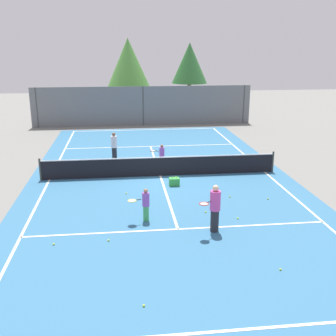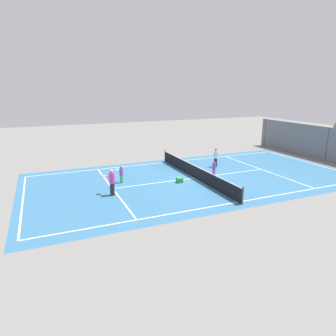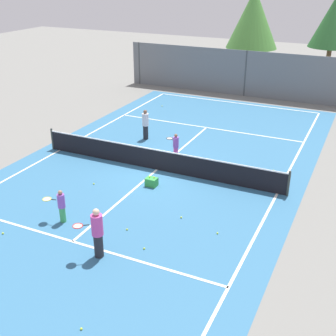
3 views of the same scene
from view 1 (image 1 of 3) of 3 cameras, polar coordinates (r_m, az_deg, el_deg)
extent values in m
plane|color=slate|center=(20.93, -1.08, -1.10)|extent=(80.00, 80.00, 0.00)
cube|color=teal|center=(20.93, -1.08, -1.09)|extent=(13.00, 25.00, 0.00)
cube|color=white|center=(21.14, -16.10, -1.57)|extent=(0.10, 24.00, 0.01)
cube|color=white|center=(22.13, 13.24, -0.54)|extent=(0.10, 24.00, 0.01)
cube|color=white|center=(10.28, 6.12, -21.66)|extent=(11.00, 0.10, 0.01)
cube|color=white|center=(32.53, -3.20, 5.30)|extent=(11.00, 0.10, 0.01)
cube|color=white|center=(15.00, 1.38, -8.46)|extent=(11.00, 0.10, 0.01)
cube|color=white|center=(27.07, -2.44, 3.00)|extent=(11.00, 0.10, 0.01)
cube|color=white|center=(20.93, -1.08, -1.08)|extent=(0.10, 12.80, 0.01)
cylinder|color=#333833|center=(21.05, -17.28, -0.20)|extent=(0.10, 0.10, 1.10)
cylinder|color=#333833|center=(22.12, 14.30, 0.84)|extent=(0.10, 0.10, 1.10)
cube|color=black|center=(20.79, -1.09, 0.15)|extent=(11.80, 0.03, 0.95)
cube|color=white|center=(20.65, -1.10, 1.48)|extent=(11.80, 0.04, 0.05)
cube|color=slate|center=(34.23, -3.46, 8.57)|extent=(18.00, 0.06, 3.20)
cylinder|color=#3F4447|center=(34.80, -17.71, 7.95)|extent=(0.12, 0.12, 3.20)
cylinder|color=#3F4447|center=(34.23, -3.46, 8.57)|extent=(0.12, 0.12, 3.20)
cylinder|color=#3F4447|center=(35.74, 10.43, 8.67)|extent=(0.12, 0.12, 3.20)
cylinder|color=brown|center=(39.02, -5.39, 9.05)|extent=(0.31, 0.31, 2.59)
cone|color=#4C8E3D|center=(38.72, -5.53, 14.23)|extent=(4.01, 4.01, 4.46)
cylinder|color=brown|center=(40.57, 2.94, 9.62)|extent=(0.35, 0.35, 2.91)
cone|color=#2D6B33|center=(40.30, 3.01, 14.32)|extent=(3.38, 3.38, 3.75)
cylinder|color=#D14799|center=(22.33, -0.85, 0.84)|extent=(0.22, 0.22, 0.59)
cylinder|color=purple|center=(22.19, -0.86, 2.21)|extent=(0.27, 0.27, 0.52)
sphere|color=brown|center=(22.11, -0.86, 3.06)|extent=(0.16, 0.16, 0.16)
cylinder|color=black|center=(22.30, -1.52, 2.35)|extent=(0.19, 0.13, 0.03)
torus|color=black|center=(22.41, -2.09, 2.42)|extent=(0.45, 0.45, 0.03)
cylinder|color=silver|center=(22.41, -2.09, 2.42)|extent=(0.38, 0.38, 0.00)
cylinder|color=#232328|center=(23.91, -7.43, 1.96)|extent=(0.28, 0.28, 0.76)
cylinder|color=silver|center=(23.74, -7.49, 3.62)|extent=(0.35, 0.35, 0.66)
sphere|color=brown|center=(23.65, -7.53, 4.64)|extent=(0.20, 0.20, 0.20)
cylinder|color=#3FA559|center=(15.62, -3.06, -6.27)|extent=(0.22, 0.22, 0.59)
cylinder|color=purple|center=(15.41, -3.09, -4.36)|extent=(0.27, 0.27, 0.52)
sphere|color=#A37556|center=(15.29, -3.11, -3.17)|extent=(0.16, 0.16, 0.16)
cylinder|color=black|center=(15.32, -4.11, -4.41)|extent=(0.20, 0.08, 0.03)
torus|color=yellow|center=(15.25, -5.00, -4.53)|extent=(0.41, 0.41, 0.03)
cylinder|color=silver|center=(15.25, -5.00, -4.53)|extent=(0.34, 0.34, 0.00)
cylinder|color=#232328|center=(14.79, 6.47, -7.25)|extent=(0.30, 0.30, 0.81)
cylinder|color=#D14799|center=(14.50, 6.57, -4.50)|extent=(0.37, 0.37, 0.71)
sphere|color=beige|center=(14.34, 6.63, -2.77)|extent=(0.22, 0.22, 0.22)
cylinder|color=black|center=(14.25, 5.68, -4.71)|extent=(0.18, 0.14, 0.03)
torus|color=red|center=(14.08, 5.00, -4.96)|extent=(0.46, 0.46, 0.03)
cylinder|color=silver|center=(14.08, 5.00, -4.96)|extent=(0.39, 0.39, 0.00)
cube|color=green|center=(19.47, 0.87, -1.91)|extent=(0.47, 0.37, 0.36)
sphere|color=#CCE533|center=(19.39, 0.60, -1.32)|extent=(0.07, 0.07, 0.07)
sphere|color=#CCE533|center=(19.47, 1.13, -1.25)|extent=(0.07, 0.07, 0.07)
sphere|color=#CCE533|center=(14.40, -15.55, -10.12)|extent=(0.07, 0.07, 0.07)
sphere|color=#CCE533|center=(11.01, -3.37, -18.49)|extent=(0.07, 0.07, 0.07)
sphere|color=#CCE533|center=(16.04, 9.65, -6.88)|extent=(0.07, 0.07, 0.07)
sphere|color=#CCE533|center=(16.46, 5.24, -6.07)|extent=(0.07, 0.07, 0.07)
sphere|color=#CCE533|center=(29.71, -10.90, 3.99)|extent=(0.07, 0.07, 0.07)
sphere|color=#CCE533|center=(14.28, -8.24, -9.88)|extent=(0.07, 0.07, 0.07)
sphere|color=#CCE533|center=(18.47, -5.79, -3.52)|extent=(0.07, 0.07, 0.07)
sphere|color=#CCE533|center=(23.86, 10.09, 0.96)|extent=(0.07, 0.07, 0.07)
sphere|color=#CCE533|center=(18.28, 13.67, -4.15)|extent=(0.07, 0.07, 0.07)
sphere|color=#CCE533|center=(18.19, 8.56, -3.95)|extent=(0.07, 0.07, 0.07)
sphere|color=#CCE533|center=(12.91, 15.31, -13.39)|extent=(0.07, 0.07, 0.07)
camera|label=2|loc=(23.22, 60.95, 9.00)|focal=31.85mm
camera|label=3|loc=(10.99, 67.96, 17.82)|focal=47.03mm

